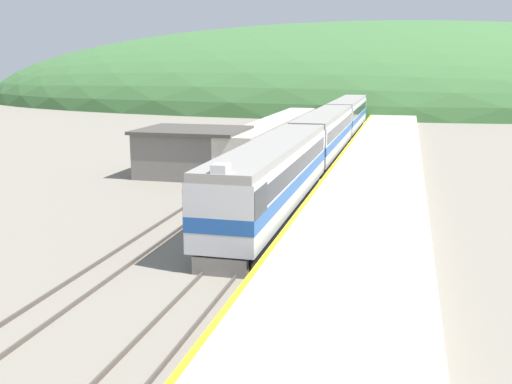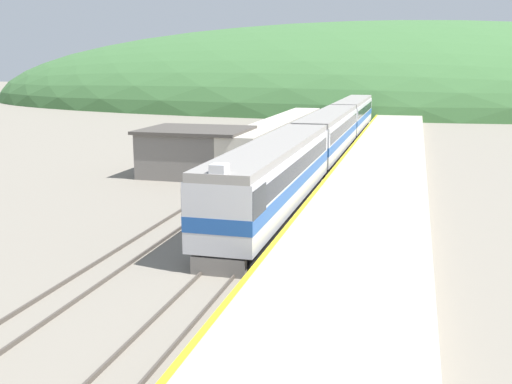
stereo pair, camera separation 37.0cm
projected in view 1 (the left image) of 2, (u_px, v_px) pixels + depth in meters
track_main at (346, 135)px, 72.89m from camera, size 1.52×180.00×0.16m
track_siding at (306, 133)px, 74.05m from camera, size 1.52×180.00×0.16m
platform at (381, 157)px, 52.61m from camera, size 6.68×140.00×1.02m
distant_hills at (374, 104)px, 129.07m from camera, size 181.46×81.66×34.45m
station_shed at (193, 152)px, 46.60m from camera, size 8.08×6.86×3.64m
express_train_lead_car at (272, 177)px, 33.52m from camera, size 3.03×20.58×4.63m
carriage_second at (325, 134)px, 54.14m from camera, size 3.02×20.68×4.27m
carriage_third at (348, 115)px, 74.59m from camera, size 3.02×20.68×4.27m
siding_train at (276, 137)px, 56.80m from camera, size 2.90×30.01×3.42m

